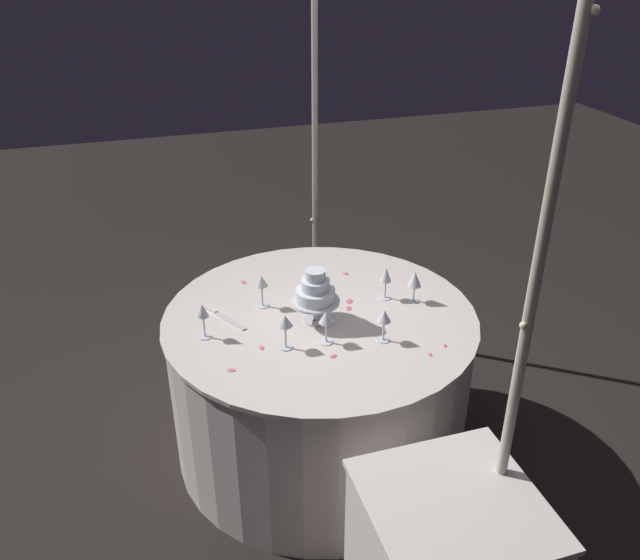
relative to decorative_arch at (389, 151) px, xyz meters
The scene contains 23 objects.
ground_plane 1.56m from the decorative_arch, 90.22° to the right, with size 12.00×12.00×0.00m, color black.
decorative_arch is the anchor object (origin of this frame).
main_table 1.18m from the decorative_arch, 90.22° to the right, with size 1.46×1.46×0.78m.
tiered_cake 0.69m from the decorative_arch, 82.88° to the right, with size 0.22×0.22×0.26m.
wine_glass_0 0.64m from the decorative_arch, 144.54° to the left, with size 0.06×0.06×0.16m.
wine_glass_1 0.71m from the decorative_arch, 20.60° to the right, with size 0.06×0.06×0.15m.
wine_glass_2 0.66m from the decorative_arch, 87.12° to the left, with size 0.06×0.06×0.16m.
wine_glass_3 1.05m from the decorative_arch, 88.19° to the right, with size 0.06×0.06×0.17m.
wine_glass_4 0.84m from the decorative_arch, 67.95° to the right, with size 0.06×0.06×0.16m.
wine_glass_5 0.76m from the decorative_arch, 57.15° to the right, with size 0.06×0.06×0.15m.
wine_glass_6 0.84m from the decorative_arch, 106.33° to the right, with size 0.06×0.06×0.16m.
cake_knife 1.06m from the decorative_arch, 99.21° to the right, with size 0.27×0.16×0.01m.
rose_petal_0 0.77m from the decorative_arch, 116.94° to the right, with size 0.04×0.02×0.00m, color #EA6B84.
rose_petal_1 0.89m from the decorative_arch, 46.42° to the right, with size 0.03×0.02×0.00m, color #EA6B84.
rose_petal_2 0.87m from the decorative_arch, ahead, with size 0.02×0.02×0.00m, color #EA6B84.
rose_petal_3 0.77m from the decorative_arch, 95.64° to the right, with size 0.04×0.03×0.00m, color #EA6B84.
rose_petal_4 0.77m from the decorative_arch, 121.84° to the right, with size 0.03×0.02×0.00m, color #EA6B84.
rose_petal_5 1.04m from the decorative_arch, 125.18° to the right, with size 0.04×0.02×0.00m, color #EA6B84.
rose_petal_6 0.99m from the decorative_arch, 73.57° to the right, with size 0.03×0.02×0.00m, color #EA6B84.
rose_petal_7 0.83m from the decorative_arch, 148.94° to the right, with size 0.03×0.02×0.00m, color #EA6B84.
rose_petal_8 0.86m from the decorative_arch, 18.11° to the left, with size 0.03×0.02×0.00m, color #EA6B84.
rose_petal_9 1.12m from the decorative_arch, 68.54° to the right, with size 0.03×0.02×0.00m, color #EA6B84.
rose_petal_10 0.83m from the decorative_arch, behind, with size 0.03×0.02×0.00m, color #EA6B84.
Camera 1 is at (2.45, -0.76, 2.35)m, focal length 36.45 mm.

